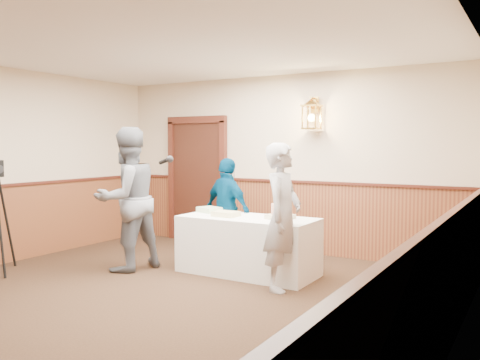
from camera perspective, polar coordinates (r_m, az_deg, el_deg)
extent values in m
plane|color=black|center=(5.51, -12.25, -14.05)|extent=(7.00, 7.00, 0.00)
cube|color=beige|center=(8.16, 4.59, 1.89)|extent=(6.00, 0.02, 2.80)
cube|color=beige|center=(3.88, 21.89, -0.71)|extent=(0.02, 7.00, 2.80)
cube|color=white|center=(5.36, -12.71, 15.77)|extent=(6.00, 7.00, 0.02)
cube|color=#602C1B|center=(8.22, 4.49, -4.05)|extent=(5.98, 0.04, 1.10)
cube|color=#602C1B|center=(4.04, 21.28, -12.81)|extent=(0.04, 6.98, 1.10)
cube|color=#441B12|center=(8.14, 4.47, -0.09)|extent=(5.98, 0.07, 0.04)
cube|color=#34160E|center=(8.96, -4.80, -0.17)|extent=(1.00, 0.06, 2.10)
cube|color=white|center=(6.73, 0.88, -7.35)|extent=(1.80, 0.80, 0.75)
cube|color=beige|center=(6.52, 4.53, -4.12)|extent=(0.34, 0.34, 0.06)
cylinder|color=#B8391D|center=(6.51, 4.54, -3.28)|extent=(0.23, 0.23, 0.14)
cylinder|color=navy|center=(6.49, 4.54, -2.22)|extent=(0.17, 0.17, 0.11)
cube|color=#DCE086|center=(6.73, -1.60, -3.82)|extent=(0.33, 0.25, 0.07)
cube|color=#A1C38A|center=(7.16, -3.47, -3.34)|extent=(0.36, 0.33, 0.07)
imported|color=slate|center=(7.01, -12.56, -2.10)|extent=(0.93, 1.08, 1.93)
cylinder|color=black|center=(6.09, -8.47, 2.12)|extent=(0.22, 0.13, 0.09)
sphere|color=black|center=(5.97, -7.90, 2.33)|extent=(0.08, 0.08, 0.08)
imported|color=#A3A3A8|center=(5.94, 4.83, -4.12)|extent=(0.46, 0.66, 1.72)
imported|color=#003256|center=(7.37, -1.42, -3.37)|extent=(0.95, 0.62, 1.51)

